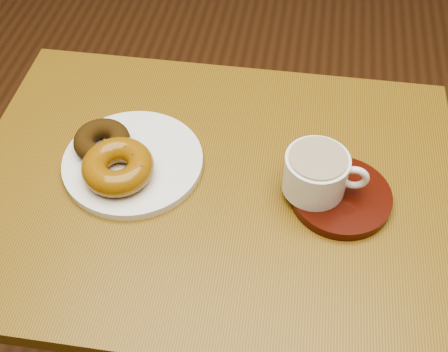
% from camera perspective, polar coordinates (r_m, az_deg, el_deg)
% --- Properties ---
extents(ground, '(6.00, 6.00, 0.00)m').
position_cam_1_polar(ground, '(1.57, 6.08, -17.08)').
color(ground, '#512F19').
rests_on(ground, ground).
extents(cafe_table, '(0.80, 0.61, 0.74)m').
position_cam_1_polar(cafe_table, '(0.99, -1.14, -5.03)').
color(cafe_table, brown).
rests_on(cafe_table, ground).
extents(donut_plate, '(0.27, 0.27, 0.01)m').
position_cam_1_polar(donut_plate, '(0.93, -9.22, 1.41)').
color(donut_plate, white).
rests_on(donut_plate, cafe_table).
extents(donut_cinnamon, '(0.12, 0.12, 0.03)m').
position_cam_1_polar(donut_cinnamon, '(0.94, -12.29, 3.49)').
color(donut_cinnamon, '#37230B').
rests_on(donut_cinnamon, donut_plate).
extents(donut_caramel, '(0.15, 0.15, 0.04)m').
position_cam_1_polar(donut_caramel, '(0.89, -10.74, 0.95)').
color(donut_caramel, '#84560E').
rests_on(donut_caramel, donut_plate).
extents(saucer, '(0.20, 0.20, 0.02)m').
position_cam_1_polar(saucer, '(0.89, 11.78, -2.05)').
color(saucer, '#360E07').
rests_on(saucer, cafe_table).
extents(coffee_cup, '(0.13, 0.10, 0.07)m').
position_cam_1_polar(coffee_cup, '(0.86, 9.41, 0.32)').
color(coffee_cup, white).
rests_on(coffee_cup, saucer).
extents(teaspoon, '(0.04, 0.09, 0.01)m').
position_cam_1_polar(teaspoon, '(0.91, 8.16, 1.32)').
color(teaspoon, silver).
rests_on(teaspoon, saucer).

